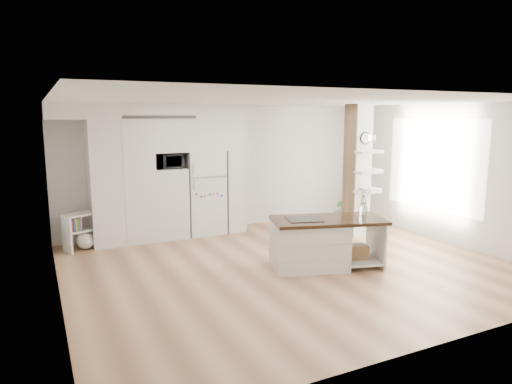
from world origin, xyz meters
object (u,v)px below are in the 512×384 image
bookshelf (83,234)px  floor_plant_a (333,220)px  refrigerator (204,192)px  kitchen_island (316,242)px

bookshelf → floor_plant_a: bookshelf is taller
refrigerator → kitchen_island: 3.08m
refrigerator → floor_plant_a: bearing=-21.5°
kitchen_island → bookshelf: bearing=156.9°
refrigerator → kitchen_island: refrigerator is taller
refrigerator → bookshelf: bearing=-176.0°
refrigerator → bookshelf: 2.52m
bookshelf → floor_plant_a: (5.03, -0.84, -0.08)m
bookshelf → floor_plant_a: size_ratio=1.53×
refrigerator → kitchen_island: bearing=-73.2°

